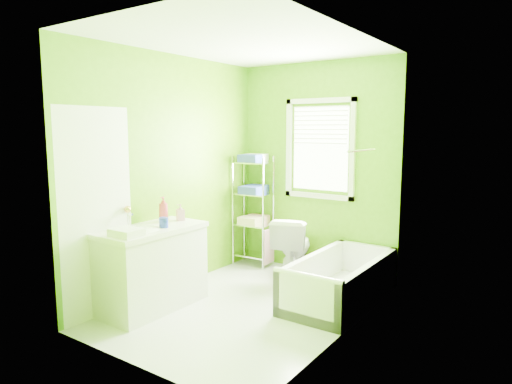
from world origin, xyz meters
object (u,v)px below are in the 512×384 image
Objects in this scene: bathtub at (339,287)px; vanity at (152,265)px; toilet at (293,246)px; wire_shelf_unit at (254,199)px.

vanity reaches higher than bathtub.
vanity is (-0.66, -1.67, 0.07)m from toilet.
bathtub is 1.74m from wire_shelf_unit.
vanity is 1.85m from wire_shelf_unit.
toilet is (-0.82, 0.44, 0.22)m from bathtub.
toilet is 1.80m from vanity.
wire_shelf_unit reaches higher than vanity.
vanity is at bearing -140.32° from bathtub.
vanity is (-1.48, -1.23, 0.29)m from bathtub.
toilet is 0.51× the size of wire_shelf_unit.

